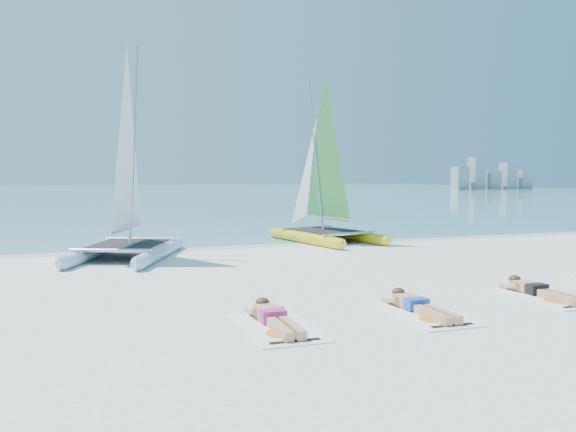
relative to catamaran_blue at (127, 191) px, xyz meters
name	(u,v)px	position (x,y,z in m)	size (l,w,h in m)	color
ground	(321,274)	(3.98, -3.88, -1.80)	(140.00, 140.00, 0.00)	white
sea	(138,192)	(3.98, 59.12, -1.79)	(140.00, 115.00, 0.01)	#75C4C2
wet_sand_strip	(256,245)	(3.98, 1.62, -1.79)	(140.00, 1.40, 0.01)	silver
distant_skyline	(491,177)	(57.69, 58.12, 0.14)	(14.00, 2.00, 5.00)	#9FA8AF
catamaran_blue	(127,191)	(0.00, 0.00, 0.00)	(3.53, 4.87, 6.02)	#BED8FA
catamaran_yellow	(319,185)	(6.33, 2.13, 0.08)	(3.02, 4.82, 5.97)	gold
towel_a	(278,327)	(1.70, -7.86, -1.79)	(1.00, 1.85, 0.02)	white
sunbather_a	(274,317)	(1.70, -7.67, -1.68)	(0.37, 1.73, 0.26)	tan
towel_b	(424,314)	(4.13, -7.86, -1.79)	(1.00, 1.85, 0.02)	white
sunbather_b	(418,305)	(4.13, -7.66, -1.68)	(0.37, 1.73, 0.26)	tan
towel_c	(546,297)	(6.88, -7.50, -1.79)	(1.00, 1.85, 0.02)	white
sunbather_c	(538,289)	(6.88, -7.31, -1.68)	(0.37, 1.73, 0.26)	tan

